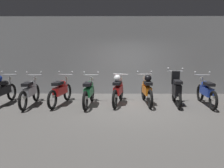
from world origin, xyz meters
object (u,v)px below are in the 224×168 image
(motorbike_slot_2, at_px, (61,91))
(motorbike_slot_7, at_px, (206,92))
(motorbike_slot_3, at_px, (89,92))
(motorbike_slot_6, at_px, (176,90))
(motorbike_slot_4, at_px, (118,90))
(motorbike_slot_1, at_px, (30,92))
(motorbike_slot_0, at_px, (3,90))
(motorbike_slot_5, at_px, (147,89))

(motorbike_slot_2, distance_m, motorbike_slot_7, 5.15)
(motorbike_slot_3, bearing_deg, motorbike_slot_6, 2.22)
(motorbike_slot_2, bearing_deg, motorbike_slot_7, -0.90)
(motorbike_slot_2, height_order, motorbike_slot_4, motorbike_slot_2)
(motorbike_slot_1, bearing_deg, motorbike_slot_0, 172.69)
(motorbike_slot_1, bearing_deg, motorbike_slot_5, 3.63)
(motorbike_slot_0, bearing_deg, motorbike_slot_3, -2.07)
(motorbike_slot_0, bearing_deg, motorbike_slot_1, -7.31)
(motorbike_slot_5, xyz_separation_m, motorbike_slot_7, (2.06, -0.18, -0.04))
(motorbike_slot_4, height_order, motorbike_slot_6, motorbike_slot_6)
(motorbike_slot_1, distance_m, motorbike_slot_2, 1.05)
(motorbike_slot_1, bearing_deg, motorbike_slot_7, 0.72)
(motorbike_slot_1, distance_m, motorbike_slot_3, 2.06)
(motorbike_slot_1, distance_m, motorbike_slot_6, 5.16)
(motorbike_slot_2, relative_size, motorbike_slot_3, 0.99)
(motorbike_slot_2, xyz_separation_m, motorbike_slot_4, (2.06, 0.09, 0.03))
(motorbike_slot_6, bearing_deg, motorbike_slot_2, 179.75)
(motorbike_slot_1, bearing_deg, motorbike_slot_4, 4.66)
(motorbike_slot_6, distance_m, motorbike_slot_7, 1.03)
(motorbike_slot_0, bearing_deg, motorbike_slot_7, -0.43)
(motorbike_slot_5, bearing_deg, motorbike_slot_4, -179.51)
(motorbike_slot_0, bearing_deg, motorbike_slot_4, 1.67)
(motorbike_slot_6, bearing_deg, motorbike_slot_4, 176.89)
(motorbike_slot_4, xyz_separation_m, motorbike_slot_6, (2.06, -0.11, 0.00))
(motorbike_slot_3, distance_m, motorbike_slot_6, 3.10)
(motorbike_slot_3, bearing_deg, motorbike_slot_0, 177.93)
(motorbike_slot_0, distance_m, motorbike_slot_6, 6.19)
(motorbike_slot_5, height_order, motorbike_slot_7, same)
(motorbike_slot_0, distance_m, motorbike_slot_7, 7.22)
(motorbike_slot_7, bearing_deg, motorbike_slot_2, 179.10)
(motorbike_slot_1, xyz_separation_m, motorbike_slot_2, (1.04, 0.16, 0.00))
(motorbike_slot_2, relative_size, motorbike_slot_5, 0.99)
(motorbike_slot_0, distance_m, motorbike_slot_1, 1.04)
(motorbike_slot_3, height_order, motorbike_slot_6, motorbike_slot_6)
(motorbike_slot_5, xyz_separation_m, motorbike_slot_6, (1.04, -0.12, -0.00))
(motorbike_slot_6, bearing_deg, motorbike_slot_1, -178.44)
(motorbike_slot_2, height_order, motorbike_slot_3, same)
(motorbike_slot_1, distance_m, motorbike_slot_5, 4.13)
(motorbike_slot_1, relative_size, motorbike_slot_2, 1.01)
(motorbike_slot_1, xyz_separation_m, motorbike_slot_3, (2.06, 0.02, 0.00))
(motorbike_slot_2, bearing_deg, motorbike_slot_4, 2.62)
(motorbike_slot_7, bearing_deg, motorbike_slot_0, 179.57)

